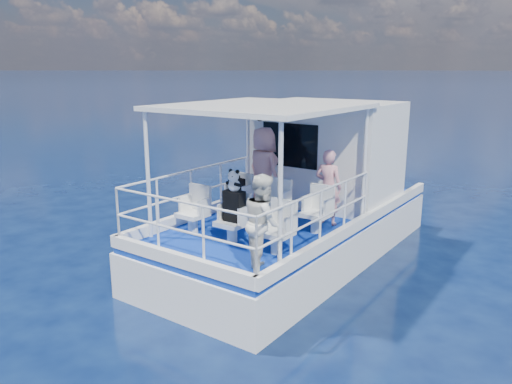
# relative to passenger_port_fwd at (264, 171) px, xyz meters

# --- Properties ---
(ground) EXTENTS (2000.00, 2000.00, 0.00)m
(ground) POSITION_rel_passenger_port_fwd_xyz_m (0.60, -0.71, -1.78)
(ground) COLOR #071338
(ground) RESTS_ON ground
(hull) EXTENTS (3.00, 7.00, 1.60)m
(hull) POSITION_rel_passenger_port_fwd_xyz_m (0.60, 0.29, -1.78)
(hull) COLOR white
(hull) RESTS_ON ground
(deck) EXTENTS (2.90, 6.90, 0.10)m
(deck) POSITION_rel_passenger_port_fwd_xyz_m (0.60, 0.29, -0.93)
(deck) COLOR #0A2B96
(deck) RESTS_ON hull
(cabin) EXTENTS (2.85, 2.00, 2.20)m
(cabin) POSITION_rel_passenger_port_fwd_xyz_m (0.60, 1.59, 0.22)
(cabin) COLOR white
(cabin) RESTS_ON deck
(canopy) EXTENTS (3.00, 3.20, 0.08)m
(canopy) POSITION_rel_passenger_port_fwd_xyz_m (0.60, -0.91, 1.36)
(canopy) COLOR white
(canopy) RESTS_ON cabin
(canopy_posts) EXTENTS (2.77, 2.97, 2.20)m
(canopy_posts) POSITION_rel_passenger_port_fwd_xyz_m (0.60, -0.96, 0.22)
(canopy_posts) COLOR white
(canopy_posts) RESTS_ON deck
(railings) EXTENTS (2.84, 3.59, 1.00)m
(railings) POSITION_rel_passenger_port_fwd_xyz_m (0.60, -1.28, -0.38)
(railings) COLOR white
(railings) RESTS_ON deck
(seat_port_fwd) EXTENTS (0.48, 0.46, 0.38)m
(seat_port_fwd) POSITION_rel_passenger_port_fwd_xyz_m (-0.30, -0.51, -0.69)
(seat_port_fwd) COLOR white
(seat_port_fwd) RESTS_ON deck
(seat_center_fwd) EXTENTS (0.48, 0.46, 0.38)m
(seat_center_fwd) POSITION_rel_passenger_port_fwd_xyz_m (0.60, -0.51, -0.69)
(seat_center_fwd) COLOR white
(seat_center_fwd) RESTS_ON deck
(seat_stbd_fwd) EXTENTS (0.48, 0.46, 0.38)m
(seat_stbd_fwd) POSITION_rel_passenger_port_fwd_xyz_m (1.50, -0.51, -0.69)
(seat_stbd_fwd) COLOR white
(seat_stbd_fwd) RESTS_ON deck
(seat_port_aft) EXTENTS (0.48, 0.46, 0.38)m
(seat_port_aft) POSITION_rel_passenger_port_fwd_xyz_m (-0.30, -1.81, -0.69)
(seat_port_aft) COLOR white
(seat_port_aft) RESTS_ON deck
(seat_center_aft) EXTENTS (0.48, 0.46, 0.38)m
(seat_center_aft) POSITION_rel_passenger_port_fwd_xyz_m (0.60, -1.81, -0.69)
(seat_center_aft) COLOR white
(seat_center_aft) RESTS_ON deck
(seat_stbd_aft) EXTENTS (0.48, 0.46, 0.38)m
(seat_stbd_aft) POSITION_rel_passenger_port_fwd_xyz_m (1.50, -1.81, -0.69)
(seat_stbd_aft) COLOR white
(seat_stbd_aft) RESTS_ON deck
(passenger_port_fwd) EXTENTS (0.77, 0.66, 1.76)m
(passenger_port_fwd) POSITION_rel_passenger_port_fwd_xyz_m (0.00, 0.00, 0.00)
(passenger_port_fwd) COLOR #D8928C
(passenger_port_fwd) RESTS_ON deck
(passenger_stbd_fwd) EXTENTS (0.55, 0.39, 1.44)m
(passenger_stbd_fwd) POSITION_rel_passenger_port_fwd_xyz_m (1.43, 0.06, -0.16)
(passenger_stbd_fwd) COLOR pink
(passenger_stbd_fwd) RESTS_ON deck
(passenger_stbd_aft) EXTENTS (0.88, 0.88, 1.43)m
(passenger_stbd_aft) POSITION_rel_passenger_port_fwd_xyz_m (1.69, -2.46, -0.16)
(passenger_stbd_aft) COLOR silver
(passenger_stbd_aft) RESTS_ON deck
(backpack_port) EXTENTS (0.30, 0.17, 0.40)m
(backpack_port) POSITION_rel_passenger_port_fwd_xyz_m (-0.28, -0.53, -0.30)
(backpack_port) COLOR black
(backpack_port) RESTS_ON seat_port_fwd
(backpack_center) EXTENTS (0.35, 0.20, 0.53)m
(backpack_center) POSITION_rel_passenger_port_fwd_xyz_m (0.64, -1.79, -0.24)
(backpack_center) COLOR black
(backpack_center) RESTS_ON seat_center_aft
(compact_camera) EXTENTS (0.11, 0.06, 0.06)m
(compact_camera) POSITION_rel_passenger_port_fwd_xyz_m (-0.27, -0.54, -0.07)
(compact_camera) COLOR black
(compact_camera) RESTS_ON backpack_port
(panda) EXTENTS (0.24, 0.20, 0.37)m
(panda) POSITION_rel_passenger_port_fwd_xyz_m (0.66, -1.81, 0.21)
(panda) COLOR silver
(panda) RESTS_ON backpack_center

